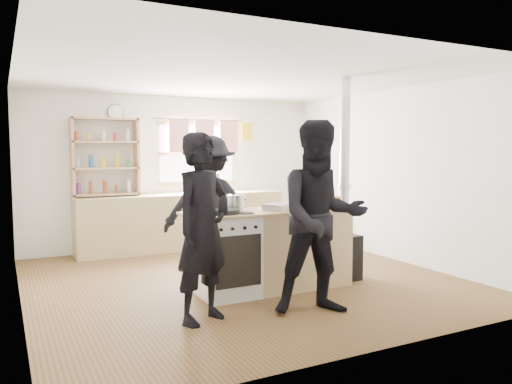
% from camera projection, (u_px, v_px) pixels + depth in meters
% --- Properties ---
extents(ground, '(5.00, 5.00, 0.01)m').
position_uv_depth(ground, '(242.00, 280.00, 6.23)').
color(ground, brown).
rests_on(ground, ground).
extents(back_counter, '(3.40, 0.55, 0.90)m').
position_uv_depth(back_counter, '(184.00, 221.00, 8.16)').
color(back_counter, tan).
rests_on(back_counter, ground).
extents(shelving_unit, '(1.00, 0.28, 1.20)m').
position_uv_depth(shelving_unit, '(105.00, 157.00, 7.63)').
color(shelving_unit, tan).
rests_on(shelving_unit, back_counter).
extents(thermos, '(0.10, 0.10, 0.30)m').
position_uv_depth(thermos, '(218.00, 184.00, 8.39)').
color(thermos, silver).
rests_on(thermos, back_counter).
extents(cooking_island, '(1.97, 0.64, 0.93)m').
position_uv_depth(cooking_island, '(274.00, 249.00, 5.77)').
color(cooking_island, white).
rests_on(cooking_island, ground).
extents(skillet_greens, '(0.42, 0.42, 0.05)m').
position_uv_depth(skillet_greens, '(225.00, 211.00, 5.35)').
color(skillet_greens, black).
rests_on(skillet_greens, cooking_island).
extents(roast_tray, '(0.39, 0.38, 0.07)m').
position_uv_depth(roast_tray, '(280.00, 207.00, 5.67)').
color(roast_tray, silver).
rests_on(roast_tray, cooking_island).
extents(stockpot_stove, '(0.25, 0.25, 0.20)m').
position_uv_depth(stockpot_stove, '(233.00, 203.00, 5.65)').
color(stockpot_stove, '#B6B6B9').
rests_on(stockpot_stove, cooking_island).
extents(stockpot_counter, '(0.32, 0.32, 0.24)m').
position_uv_depth(stockpot_counter, '(303.00, 199.00, 5.91)').
color(stockpot_counter, '#BDBDC0').
rests_on(stockpot_counter, cooking_island).
extents(bread_board, '(0.33, 0.28, 0.12)m').
position_uv_depth(bread_board, '(330.00, 203.00, 6.02)').
color(bread_board, tan).
rests_on(bread_board, cooking_island).
extents(flue_heater, '(0.35, 0.35, 2.50)m').
position_uv_depth(flue_heater, '(344.00, 228.00, 6.21)').
color(flue_heater, black).
rests_on(flue_heater, ground).
extents(person_near_left, '(0.77, 0.67, 1.78)m').
position_uv_depth(person_near_left, '(203.00, 228.00, 4.65)').
color(person_near_left, black).
rests_on(person_near_left, ground).
extents(person_near_right, '(1.10, 0.97, 1.91)m').
position_uv_depth(person_near_right, '(321.00, 218.00, 4.89)').
color(person_near_right, black).
rests_on(person_near_right, ground).
extents(person_far, '(1.31, 1.00, 1.79)m').
position_uv_depth(person_far, '(209.00, 206.00, 6.37)').
color(person_far, black).
rests_on(person_far, ground).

